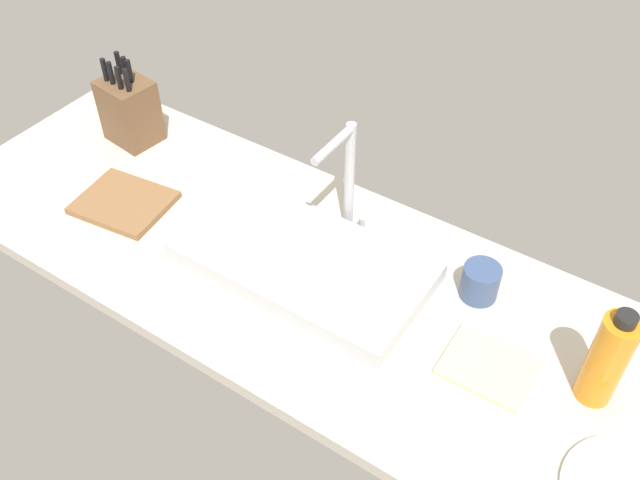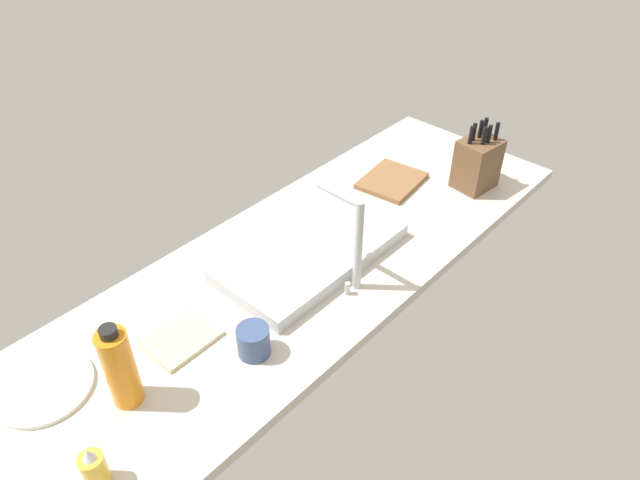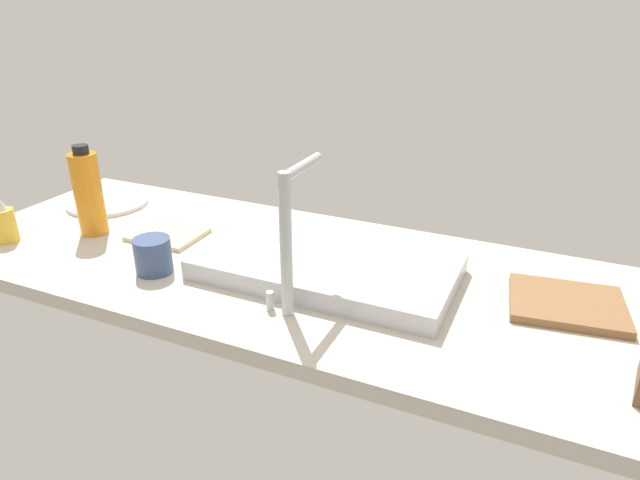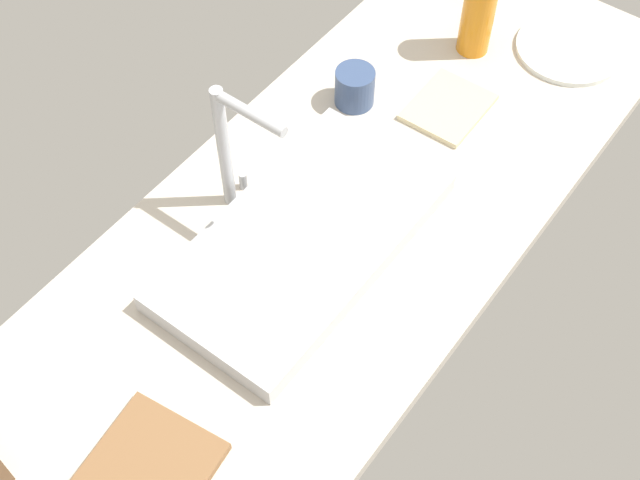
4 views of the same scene
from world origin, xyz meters
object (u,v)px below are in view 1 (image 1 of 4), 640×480
at_px(cutting_board, 124,203).
at_px(dish_towel, 488,367).
at_px(knife_block, 130,110).
at_px(sink_basin, 304,261).
at_px(faucet, 348,173).
at_px(water_bottle, 607,359).
at_px(coffee_mug, 480,282).

relative_size(cutting_board, dish_towel, 1.26).
bearing_deg(knife_block, sink_basin, -5.51).
height_order(faucet, water_bottle, faucet).
height_order(cutting_board, dish_towel, cutting_board).
distance_m(sink_basin, cutting_board, 0.51).
height_order(faucet, cutting_board, faucet).
xyz_separation_m(water_bottle, dish_towel, (-0.19, -0.06, -0.11)).
distance_m(faucet, cutting_board, 0.59).
distance_m(dish_towel, coffee_mug, 0.20).
bearing_deg(knife_block, faucet, 8.06).
relative_size(sink_basin, water_bottle, 2.41).
bearing_deg(cutting_board, faucet, 24.72).
bearing_deg(sink_basin, water_bottle, 2.82).
distance_m(water_bottle, dish_towel, 0.23).
xyz_separation_m(water_bottle, coffee_mug, (-0.29, 0.11, -0.07)).
xyz_separation_m(knife_block, cutting_board, (0.18, -0.23, -0.08)).
height_order(knife_block, cutting_board, knife_block).
xyz_separation_m(faucet, cutting_board, (-0.51, -0.24, -0.17)).
height_order(water_bottle, coffee_mug, water_bottle).
relative_size(sink_basin, coffee_mug, 6.82).
relative_size(faucet, water_bottle, 1.24).
height_order(cutting_board, water_bottle, water_bottle).
bearing_deg(knife_block, cutting_board, -44.04).
distance_m(cutting_board, dish_towel, 0.97).
bearing_deg(faucet, dish_towel, -22.65).
height_order(sink_basin, faucet, faucet).
bearing_deg(knife_block, water_bottle, 2.04).
xyz_separation_m(sink_basin, water_bottle, (0.66, 0.03, 0.09)).
relative_size(knife_block, dish_towel, 1.37).
bearing_deg(cutting_board, water_bottle, 5.13).
height_order(knife_block, water_bottle, knife_block).
bearing_deg(faucet, water_bottle, -11.48).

